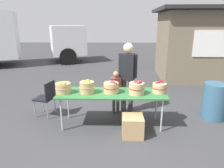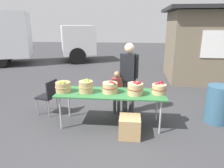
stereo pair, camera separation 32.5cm
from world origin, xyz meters
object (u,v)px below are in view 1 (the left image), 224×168
at_px(trash_barrel, 215,101).
at_px(produce_crate, 133,126).
at_px(apple_basket_red_1, 137,88).
at_px(market_table, 112,94).
at_px(folding_chair, 47,96).
at_px(apple_basket_green_0, 63,88).
at_px(vendor_adult, 128,73).
at_px(apple_basket_red_2, 159,88).
at_px(apple_basket_red_0, 111,87).
at_px(apple_basket_green_1, 87,87).
at_px(child_customer, 116,89).

relative_size(trash_barrel, produce_crate, 2.05).
bearing_deg(trash_barrel, apple_basket_red_1, -166.70).
relative_size(apple_basket_red_1, trash_barrel, 0.39).
height_order(market_table, folding_chair, folding_chair).
distance_m(apple_basket_green_0, vendor_adult, 1.58).
relative_size(apple_basket_green_0, vendor_adult, 0.19).
xyz_separation_m(apple_basket_red_2, produce_crate, (-0.59, -0.49, -0.65)).
height_order(market_table, apple_basket_green_0, apple_basket_green_0).
distance_m(apple_basket_red_0, produce_crate, 0.91).
xyz_separation_m(apple_basket_red_2, folding_chair, (-2.57, 0.38, -0.35)).
relative_size(market_table, produce_crate, 5.53).
relative_size(vendor_adult, trash_barrel, 2.03).
distance_m(apple_basket_red_0, trash_barrel, 2.47).
bearing_deg(trash_barrel, vendor_adult, 171.21).
bearing_deg(folding_chair, apple_basket_red_2, 95.61).
xyz_separation_m(apple_basket_red_2, trash_barrel, (1.38, 0.34, -0.43)).
distance_m(market_table, apple_basket_red_2, 1.02).
distance_m(market_table, folding_chair, 1.63).
xyz_separation_m(apple_basket_green_1, vendor_adult, (0.89, 0.72, 0.13)).
bearing_deg(apple_basket_red_1, vendor_adult, 101.06).
bearing_deg(vendor_adult, apple_basket_green_1, 55.99).
bearing_deg(child_customer, vendor_adult, 171.30).
distance_m(market_table, child_customer, 0.61).
bearing_deg(market_table, produce_crate, -47.33).
relative_size(apple_basket_red_2, child_customer, 0.29).
relative_size(apple_basket_green_1, folding_chair, 0.37).
bearing_deg(apple_basket_red_0, apple_basket_green_1, -176.02).
bearing_deg(folding_chair, apple_basket_green_1, 80.61).
bearing_deg(produce_crate, apple_basket_green_1, 156.09).
bearing_deg(apple_basket_red_0, folding_chair, 164.94).
distance_m(apple_basket_red_2, vendor_adult, 0.93).
distance_m(apple_basket_green_0, folding_chair, 0.80).
bearing_deg(market_table, apple_basket_red_0, -140.51).
height_order(apple_basket_green_0, produce_crate, apple_basket_green_0).
xyz_separation_m(child_customer, folding_chair, (-1.65, -0.18, -0.13)).
height_order(child_customer, produce_crate, child_customer).
relative_size(apple_basket_red_0, apple_basket_red_1, 1.00).
relative_size(apple_basket_red_1, vendor_adult, 0.19).
relative_size(folding_chair, trash_barrel, 1.01).
relative_size(market_table, trash_barrel, 2.69).
bearing_deg(apple_basket_red_1, apple_basket_red_2, 12.06).
bearing_deg(child_customer, apple_basket_red_1, 97.51).
distance_m(apple_basket_green_1, apple_basket_red_0, 0.51).
distance_m(vendor_adult, folding_chair, 2.02).
relative_size(apple_basket_red_1, produce_crate, 0.81).
relative_size(apple_basket_red_2, trash_barrel, 0.36).
xyz_separation_m(child_customer, trash_barrel, (2.30, -0.23, -0.21)).
bearing_deg(produce_crate, apple_basket_red_0, 133.78).
xyz_separation_m(market_table, apple_basket_green_1, (-0.52, -0.04, 0.18)).
height_order(apple_basket_green_1, folding_chair, apple_basket_green_1).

